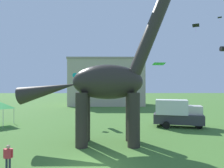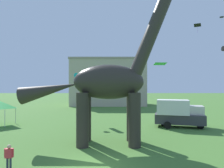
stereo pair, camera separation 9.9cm
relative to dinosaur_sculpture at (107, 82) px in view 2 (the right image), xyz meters
name	(u,v)px [view 2 (the right image)]	position (x,y,z in m)	size (l,w,h in m)	color
ground_plane	(93,167)	(-0.77, -4.93, -5.19)	(240.00, 240.00, 0.00)	#42702D
dinosaur_sculpture	(107,82)	(0.00, 0.00, 0.00)	(13.74, 2.91, 14.36)	#2D2823
parked_box_truck	(178,113)	(8.18, 6.99, -3.54)	(5.95, 3.48, 3.20)	#38383D
person_near_flyer	(8,155)	(-5.58, -5.50, -4.29)	(0.56, 0.25, 1.49)	#2D3347
person_photographer	(79,119)	(-3.40, 6.52, -4.13)	(0.65, 0.29, 1.75)	#2D3347
kite_apex	(82,76)	(-3.69, 11.01, 1.06)	(2.28, 2.29, 0.66)	#19B2B7
kite_trailing	(196,25)	(12.23, 11.33, 8.07)	(1.08, 0.96, 1.19)	black
kite_high_right	(221,17)	(20.40, 20.39, 12.19)	(0.81, 0.72, 0.83)	black
kite_far_left	(159,64)	(5.99, 6.82, 2.23)	(1.45, 1.12, 0.22)	green
background_building_block	(107,82)	(-0.58, 35.06, 0.56)	(18.38, 9.88, 11.49)	#B7A893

